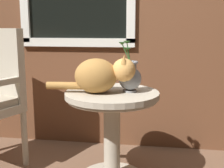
# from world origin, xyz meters

# --- Properties ---
(wicker_side_table) EXTENTS (0.60, 0.60, 0.61)m
(wicker_side_table) POSITION_xyz_m (0.15, 0.23, 0.43)
(wicker_side_table) COLOR #B2A893
(wicker_side_table) RESTS_ON ground_plane
(cat) EXTENTS (0.55, 0.24, 0.23)m
(cat) POSITION_xyz_m (0.08, 0.19, 0.72)
(cat) COLOR #AD7A3D
(cat) RESTS_ON wicker_side_table
(pewter_vase_with_ivy) EXTENTS (0.15, 0.14, 0.32)m
(pewter_vase_with_ivy) POSITION_xyz_m (0.26, 0.25, 0.71)
(pewter_vase_with_ivy) COLOR gray
(pewter_vase_with_ivy) RESTS_ON wicker_side_table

